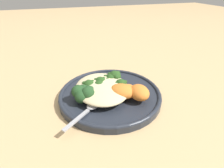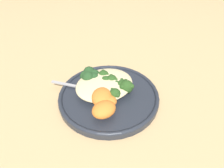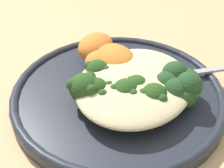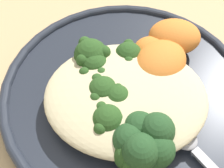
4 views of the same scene
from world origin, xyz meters
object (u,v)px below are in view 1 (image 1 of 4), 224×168
object	(u,v)px
plate	(111,94)
broccoli_stalk_1	(114,80)
broccoli_stalk_6	(87,94)
spoon	(90,108)
sweet_potato_chunk_0	(139,92)
broccoli_stalk_5	(96,89)
broccoli_stalk_2	(111,83)
broccoli_stalk_0	(119,87)
sweet_potato_chunk_2	(128,91)
broccoli_stalk_4	(101,88)
sweet_potato_chunk_1	(122,91)
quinoa_mound	(102,88)
kale_tuft	(84,93)
broccoli_stalk_3	(101,84)

from	to	relation	value
plate	broccoli_stalk_1	size ratio (longest dim) A/B	2.57
broccoli_stalk_6	spoon	world-z (taller)	broccoli_stalk_6
sweet_potato_chunk_0	broccoli_stalk_5	bearing A→B (deg)	60.03
broccoli_stalk_6	broccoli_stalk_2	bearing A→B (deg)	-139.22
broccoli_stalk_0	sweet_potato_chunk_2	world-z (taller)	broccoli_stalk_0
broccoli_stalk_4	broccoli_stalk_5	distance (m)	0.02
broccoli_stalk_2	broccoli_stalk_4	xyz separation A→B (m)	(-0.02, 0.03, 0.00)
broccoli_stalk_5	sweet_potato_chunk_2	world-z (taller)	broccoli_stalk_5
broccoli_stalk_1	spoon	bearing A→B (deg)	161.52
broccoli_stalk_5	spoon	world-z (taller)	broccoli_stalk_5
sweet_potato_chunk_0	sweet_potato_chunk_1	bearing A→B (deg)	64.35
quinoa_mound	broccoli_stalk_4	xyz separation A→B (m)	(-0.00, 0.00, 0.00)
sweet_potato_chunk_2	plate	bearing A→B (deg)	49.43
broccoli_stalk_2	broccoli_stalk_5	distance (m)	0.05
quinoa_mound	broccoli_stalk_6	world-z (taller)	same
broccoli_stalk_1	kale_tuft	world-z (taller)	kale_tuft
broccoli_stalk_2	broccoli_stalk_5	bearing A→B (deg)	127.78
broccoli_stalk_2	quinoa_mound	bearing A→B (deg)	139.17
broccoli_stalk_4	broccoli_stalk_6	world-z (taller)	broccoli_stalk_4
broccoli_stalk_2	broccoli_stalk_4	distance (m)	0.04
quinoa_mound	broccoli_stalk_4	distance (m)	0.00
quinoa_mound	sweet_potato_chunk_2	bearing A→B (deg)	-118.45
broccoli_stalk_2	broccoli_stalk_6	distance (m)	0.08
broccoli_stalk_5	kale_tuft	distance (m)	0.04
spoon	broccoli_stalk_2	bearing A→B (deg)	-172.67
plate	broccoli_stalk_2	bearing A→B (deg)	-19.16
broccoli_stalk_5	plate	bearing A→B (deg)	-137.78
plate	broccoli_stalk_3	xyz separation A→B (m)	(0.02, 0.02, 0.03)
quinoa_mound	broccoli_stalk_4	bearing A→B (deg)	120.12
broccoli_stalk_4	sweet_potato_chunk_1	xyz separation A→B (m)	(-0.04, -0.05, 0.00)
quinoa_mound	broccoli_stalk_3	world-z (taller)	broccoli_stalk_3
broccoli_stalk_2	broccoli_stalk_6	xyz separation A→B (m)	(-0.03, 0.07, -0.00)
broccoli_stalk_3	kale_tuft	world-z (taller)	kale_tuft
broccoli_stalk_4	spoon	size ratio (longest dim) A/B	0.74
broccoli_stalk_1	spoon	size ratio (longest dim) A/B	1.07
broccoli_stalk_1	broccoli_stalk_3	size ratio (longest dim) A/B	1.40
broccoli_stalk_3	sweet_potato_chunk_1	size ratio (longest dim) A/B	1.17
broccoli_stalk_1	broccoli_stalk_4	size ratio (longest dim) A/B	1.46
quinoa_mound	spoon	xyz separation A→B (m)	(-0.06, 0.05, -0.01)
spoon	kale_tuft	bearing A→B (deg)	-123.66
quinoa_mound	broccoli_stalk_2	distance (m)	0.04
quinoa_mound	broccoli_stalk_5	size ratio (longest dim) A/B	1.75
broccoli_stalk_5	broccoli_stalk_6	bearing A→B (deg)	71.64
broccoli_stalk_2	spoon	distance (m)	0.12
quinoa_mound	broccoli_stalk_2	xyz separation A→B (m)	(0.02, -0.03, -0.00)
broccoli_stalk_5	sweet_potato_chunk_0	bearing A→B (deg)	-164.13
quinoa_mound	broccoli_stalk_4	size ratio (longest dim) A/B	2.24
broccoli_stalk_2	broccoli_stalk_5	world-z (taller)	broccoli_stalk_5
broccoli_stalk_3	broccoli_stalk_0	bearing A→B (deg)	-134.45
sweet_potato_chunk_2	kale_tuft	bearing A→B (deg)	81.78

